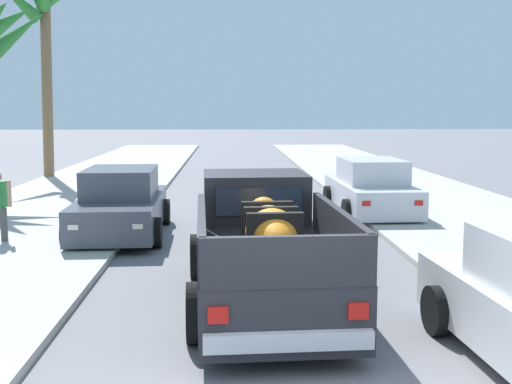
{
  "coord_description": "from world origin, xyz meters",
  "views": [
    {
      "loc": [
        -0.59,
        -5.1,
        2.89
      ],
      "look_at": [
        -0.03,
        7.31,
        1.2
      ],
      "focal_mm": 43.37,
      "sensor_mm": 36.0,
      "label": 1
    }
  ],
  "objects_px": {
    "pickup_truck": "(263,248)",
    "palm_tree_left_fore": "(44,20)",
    "car_left_mid": "(371,189)",
    "car_right_near": "(121,205)"
  },
  "relations": [
    {
      "from": "pickup_truck",
      "to": "car_right_near",
      "type": "bearing_deg",
      "value": 120.59
    },
    {
      "from": "pickup_truck",
      "to": "car_left_mid",
      "type": "xyz_separation_m",
      "value": [
        3.35,
        7.43,
        -0.1
      ]
    },
    {
      "from": "pickup_truck",
      "to": "car_right_near",
      "type": "height_order",
      "value": "pickup_truck"
    },
    {
      "from": "car_left_mid",
      "to": "palm_tree_left_fore",
      "type": "distance_m",
      "value": 15.64
    },
    {
      "from": "pickup_truck",
      "to": "palm_tree_left_fore",
      "type": "relative_size",
      "value": 0.65
    },
    {
      "from": "palm_tree_left_fore",
      "to": "car_left_mid",
      "type": "bearing_deg",
      "value": -39.8
    },
    {
      "from": "pickup_truck",
      "to": "car_right_near",
      "type": "relative_size",
      "value": 1.23
    },
    {
      "from": "car_left_mid",
      "to": "palm_tree_left_fore",
      "type": "xyz_separation_m",
      "value": [
        -11.2,
        9.33,
        5.67
      ]
    },
    {
      "from": "pickup_truck",
      "to": "car_left_mid",
      "type": "distance_m",
      "value": 8.15
    },
    {
      "from": "palm_tree_left_fore",
      "to": "pickup_truck",
      "type": "bearing_deg",
      "value": -64.91
    }
  ]
}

